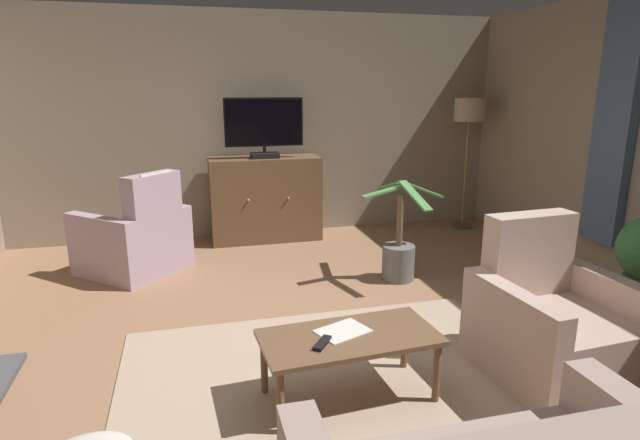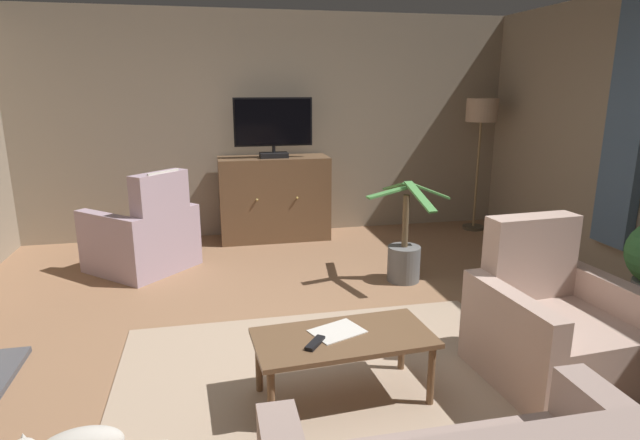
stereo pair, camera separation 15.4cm
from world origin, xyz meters
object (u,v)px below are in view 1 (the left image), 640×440
(tv_cabinet, at_px, (265,201))
(armchair_angled_to_table, at_px, (135,240))
(television, at_px, (264,126))
(floor_lamp, at_px, (469,119))
(potted_plant_small_fern_corner, at_px, (399,255))
(tv_remote, at_px, (322,343))
(coffee_table, at_px, (350,342))
(folded_newspaper, at_px, (343,331))
(armchair_beside_cabinet, at_px, (553,326))

(tv_cabinet, distance_m, armchair_angled_to_table, 1.68)
(television, xyz_separation_m, floor_lamp, (2.63, -0.07, 0.04))
(television, distance_m, armchair_angled_to_table, 1.96)
(tv_cabinet, relative_size, potted_plant_small_fern_corner, 1.32)
(television, relative_size, potted_plant_small_fern_corner, 0.92)
(tv_remote, bearing_deg, armchair_angled_to_table, -118.79)
(armchair_angled_to_table, xyz_separation_m, potted_plant_small_fern_corner, (2.50, -0.89, -0.09))
(coffee_table, relative_size, floor_lamp, 0.64)
(folded_newspaper, bearing_deg, tv_remote, -162.67)
(folded_newspaper, height_order, potted_plant_small_fern_corner, potted_plant_small_fern_corner)
(tv_remote, xyz_separation_m, armchair_angled_to_table, (-1.24, 2.76, -0.10))
(tv_remote, height_order, floor_lamp, floor_lamp)
(coffee_table, height_order, tv_remote, tv_remote)
(coffee_table, distance_m, folded_newspaper, 0.08)
(tv_cabinet, distance_m, television, 0.91)
(television, distance_m, armchair_beside_cabinet, 3.90)
(tv_cabinet, relative_size, armchair_beside_cabinet, 1.31)
(television, bearing_deg, tv_remote, -93.56)
(armchair_beside_cabinet, bearing_deg, tv_remote, -178.56)
(folded_newspaper, relative_size, armchair_beside_cabinet, 0.30)
(potted_plant_small_fern_corner, bearing_deg, armchair_angled_to_table, 160.46)
(tv_remote, relative_size, folded_newspaper, 0.57)
(tv_cabinet, distance_m, potted_plant_small_fern_corner, 2.02)
(coffee_table, xyz_separation_m, tv_remote, (-0.19, -0.08, 0.06))
(tv_remote, height_order, potted_plant_small_fern_corner, potted_plant_small_fern_corner)
(television, height_order, folded_newspaper, television)
(tv_cabinet, relative_size, folded_newspaper, 4.41)
(television, height_order, potted_plant_small_fern_corner, television)
(television, relative_size, armchair_beside_cabinet, 0.91)
(coffee_table, xyz_separation_m, folded_newspaper, (-0.03, 0.06, 0.05))
(tv_cabinet, bearing_deg, coffee_table, -90.53)
(folded_newspaper, distance_m, armchair_beside_cabinet, 1.42)
(armchair_beside_cabinet, bearing_deg, folded_newspaper, 176.26)
(armchair_beside_cabinet, bearing_deg, coffee_table, 178.51)
(tv_remote, xyz_separation_m, potted_plant_small_fern_corner, (1.26, 1.87, -0.18))
(folded_newspaper, bearing_deg, coffee_table, -87.46)
(coffee_table, distance_m, tv_remote, 0.21)
(floor_lamp, bearing_deg, armchair_beside_cabinet, -110.43)
(armchair_angled_to_table, bearing_deg, tv_remote, -65.86)
(television, height_order, armchair_beside_cabinet, television)
(television, bearing_deg, armchair_angled_to_table, -152.01)
(potted_plant_small_fern_corner, bearing_deg, tv_cabinet, 121.29)
(tv_remote, distance_m, potted_plant_small_fern_corner, 2.27)
(coffee_table, relative_size, armchair_angled_to_table, 0.89)
(armchair_angled_to_table, bearing_deg, potted_plant_small_fern_corner, -19.54)
(coffee_table, relative_size, folded_newspaper, 3.62)
(coffee_table, relative_size, armchair_beside_cabinet, 1.07)
(folded_newspaper, xyz_separation_m, armchair_angled_to_table, (-1.40, 2.63, -0.09))
(television, distance_m, tv_remote, 3.67)
(armchair_beside_cabinet, bearing_deg, potted_plant_small_fern_corner, 99.78)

